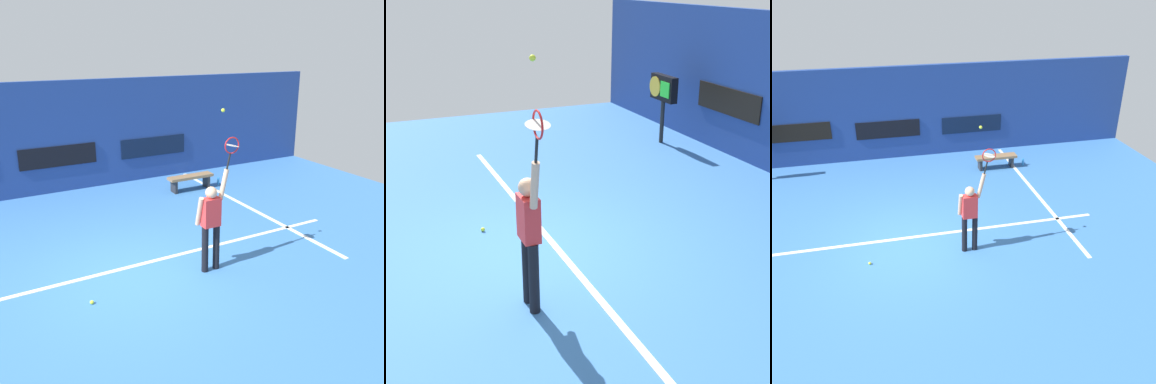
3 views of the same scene
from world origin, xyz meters
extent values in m
plane|color=#3870B2|center=(0.00, 0.00, 0.00)|extent=(18.00, 18.00, 0.00)
cube|color=navy|center=(0.00, 5.75, 1.60)|extent=(18.00, 0.20, 3.20)
cube|color=black|center=(0.00, 5.63, 1.08)|extent=(2.20, 0.03, 0.60)
cube|color=#0C1933|center=(3.00, 5.63, 1.04)|extent=(2.20, 0.03, 0.60)
cube|color=white|center=(0.00, 0.33, 0.01)|extent=(10.00, 0.10, 0.01)
cube|color=white|center=(4.05, 2.00, 0.01)|extent=(0.10, 7.00, 0.01)
cylinder|color=black|center=(1.27, -0.51, 0.46)|extent=(0.13, 0.13, 0.92)
cylinder|color=black|center=(1.52, -0.51, 0.46)|extent=(0.13, 0.13, 0.92)
cube|color=red|center=(1.39, -0.51, 1.20)|extent=(0.34, 0.20, 0.55)
sphere|color=#D8A884|center=(1.39, -0.51, 1.58)|extent=(0.22, 0.22, 0.22)
cylinder|color=#D8A884|center=(1.65, -0.51, 1.69)|extent=(0.22, 0.09, 0.59)
cylinder|color=#D8A884|center=(1.19, -0.43, 1.22)|extent=(0.09, 0.23, 0.58)
cylinder|color=black|center=(1.75, -0.51, 2.12)|extent=(0.10, 0.03, 0.30)
torus|color=red|center=(1.81, -0.51, 2.41)|extent=(0.38, 0.02, 0.38)
cylinder|color=silver|center=(1.81, -0.51, 2.41)|extent=(0.26, 0.27, 0.06)
sphere|color=#CCE033|center=(1.62, -0.48, 3.05)|extent=(0.07, 0.07, 0.07)
cube|color=olive|center=(3.42, 3.95, 0.41)|extent=(1.40, 0.36, 0.08)
cube|color=#262628|center=(2.87, 3.95, 0.18)|extent=(0.08, 0.32, 0.37)
cube|color=#262628|center=(3.97, 3.95, 0.18)|extent=(0.08, 0.32, 0.37)
cylinder|color=#338CD8|center=(4.40, 3.95, 0.12)|extent=(0.07, 0.07, 0.24)
sphere|color=#CCE033|center=(-0.97, -0.55, 0.03)|extent=(0.07, 0.07, 0.07)
camera|label=1|loc=(-2.57, -6.89, 4.14)|focal=40.69mm
camera|label=2|loc=(6.99, -2.25, 3.81)|focal=51.43mm
camera|label=3|loc=(-0.68, -8.65, 5.93)|focal=39.59mm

